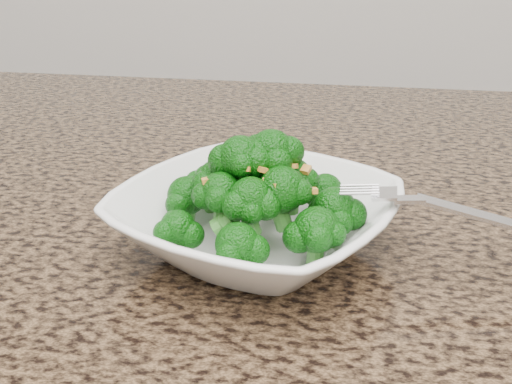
# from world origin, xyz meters

# --- Properties ---
(granite_counter) EXTENTS (1.64, 1.04, 0.03)m
(granite_counter) POSITION_xyz_m (0.00, 0.30, 0.89)
(granite_counter) COLOR brown
(granite_counter) RESTS_ON cabinet
(bowl) EXTENTS (0.27, 0.27, 0.05)m
(bowl) POSITION_xyz_m (0.10, 0.28, 0.93)
(bowl) COLOR white
(bowl) RESTS_ON granite_counter
(broccoli_pile) EXTENTS (0.18, 0.18, 0.06)m
(broccoli_pile) POSITION_xyz_m (0.10, 0.28, 0.98)
(broccoli_pile) COLOR #0B4F09
(broccoli_pile) RESTS_ON bowl
(garlic_topping) EXTENTS (0.11, 0.11, 0.01)m
(garlic_topping) POSITION_xyz_m (0.10, 0.28, 1.02)
(garlic_topping) COLOR gold
(garlic_topping) RESTS_ON broccoli_pile
(fork) EXTENTS (0.18, 0.04, 0.01)m
(fork) POSITION_xyz_m (0.22, 0.27, 0.96)
(fork) COLOR silver
(fork) RESTS_ON bowl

